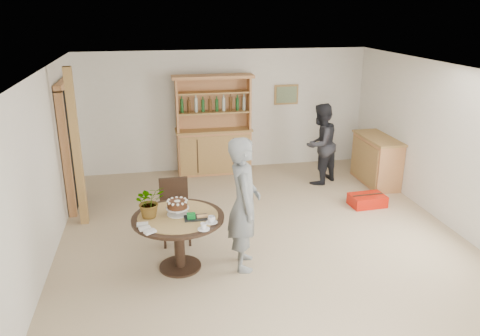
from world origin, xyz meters
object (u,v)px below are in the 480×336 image
(adult_person, at_px, (320,144))
(dining_table, at_px, (179,227))
(dining_chair, at_px, (175,206))
(hutch, at_px, (214,140))
(red_suitcase, at_px, (367,200))
(sideboard, at_px, (376,160))
(teen_boy, at_px, (244,204))

(adult_person, bearing_deg, dining_table, 7.42)
(adult_person, bearing_deg, dining_chair, -2.70)
(hutch, bearing_deg, dining_chair, -108.82)
(dining_table, bearing_deg, dining_chair, 90.10)
(dining_table, relative_size, red_suitcase, 1.93)
(adult_person, bearing_deg, red_suitcase, 74.26)
(dining_table, distance_m, adult_person, 3.99)
(sideboard, height_order, dining_chair, dining_chair)
(sideboard, height_order, red_suitcase, sideboard)
(teen_boy, bearing_deg, dining_chair, 50.23)
(sideboard, xyz_separation_m, adult_person, (-1.09, 0.23, 0.32))
(dining_chair, xyz_separation_m, red_suitcase, (3.38, 0.61, -0.43))
(dining_chair, bearing_deg, red_suitcase, 9.29)
(sideboard, height_order, adult_person, adult_person)
(hutch, height_order, dining_chair, hutch)
(hutch, height_order, teen_boy, hutch)
(dining_chair, height_order, teen_boy, teen_boy)
(dining_table, bearing_deg, adult_person, 42.69)
(sideboard, relative_size, adult_person, 0.79)
(hutch, distance_m, adult_person, 2.20)
(dining_table, bearing_deg, red_suitcase, 23.15)
(dining_table, relative_size, adult_person, 0.76)
(teen_boy, bearing_deg, sideboard, -43.24)
(dining_chair, bearing_deg, dining_table, -90.91)
(red_suitcase, bearing_deg, adult_person, 106.21)
(sideboard, relative_size, red_suitcase, 2.02)
(dining_chair, height_order, red_suitcase, dining_chair)
(teen_boy, relative_size, red_suitcase, 2.89)
(dining_table, distance_m, red_suitcase, 3.70)
(hutch, height_order, dining_table, hutch)
(sideboard, xyz_separation_m, dining_table, (-4.02, -2.47, 0.13))
(dining_table, xyz_separation_m, dining_chair, (-0.00, 0.83, -0.07))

